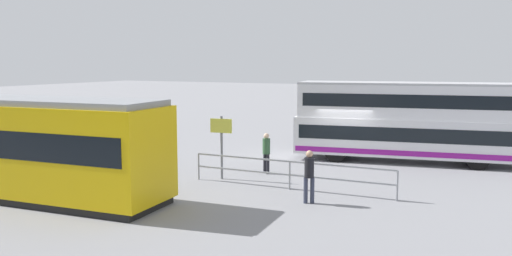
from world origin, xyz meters
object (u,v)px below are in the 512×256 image
at_px(double_decker_bus, 410,121).
at_px(info_sign, 221,137).
at_px(pedestrian_near_railing, 266,150).
at_px(pedestrian_crossing, 309,173).

distance_m(double_decker_bus, info_sign, 9.32).
relative_size(double_decker_bus, info_sign, 4.26).
distance_m(pedestrian_near_railing, pedestrian_crossing, 4.90).
bearing_deg(pedestrian_crossing, double_decker_bus, -100.29).
height_order(double_decker_bus, pedestrian_near_railing, double_decker_bus).
relative_size(pedestrian_near_railing, pedestrian_crossing, 0.96).
bearing_deg(pedestrian_near_railing, double_decker_bus, -132.63).
xyz_separation_m(double_decker_bus, info_sign, (6.07, 7.07, -0.19)).
relative_size(double_decker_bus, pedestrian_crossing, 6.07).
bearing_deg(pedestrian_near_railing, info_sign, 56.27).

